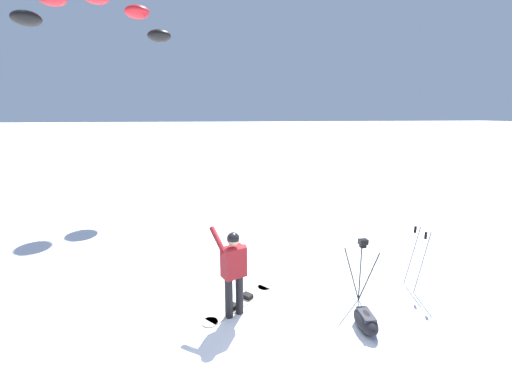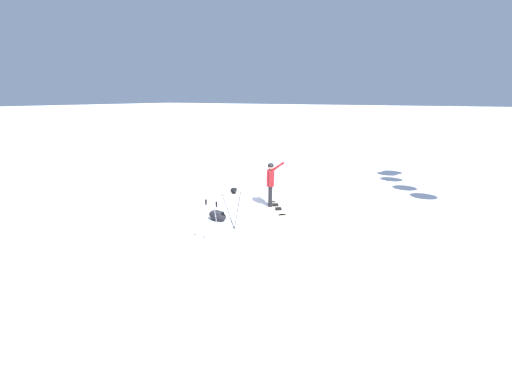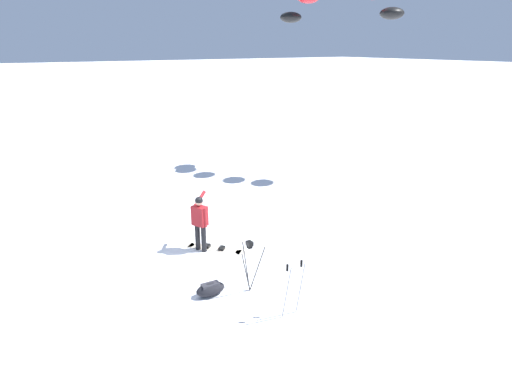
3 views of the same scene
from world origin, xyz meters
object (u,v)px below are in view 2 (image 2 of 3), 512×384
Objects in this scene: snowboard at (277,208)px; gear_bag_large at (218,215)px; camera_tripod at (234,200)px; ski_poles at (212,217)px; snowboarder at (271,180)px.

snowboard is 2.08× the size of gear_bag_large.
camera_tripod reaches higher than gear_bag_large.
ski_poles is at bearing -90.96° from snowboard.
gear_bag_large is 1.18m from camera_tripod.
camera_tripod reaches higher than snowboard.
camera_tripod is at bearing -20.21° from gear_bag_large.
ski_poles reaches higher than snowboard.
snowboarder is 1.27× the size of camera_tripod.
ski_poles is at bearing -81.01° from camera_tripod.
snowboarder is 2.41m from gear_bag_large.
snowboard is 3.76m from ski_poles.
ski_poles is at bearing -57.29° from gear_bag_large.
snowboarder is 1.24× the size of ski_poles.
snowboarder is 2.45m from camera_tripod.
snowboarder is at bearing 69.44° from gear_bag_large.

